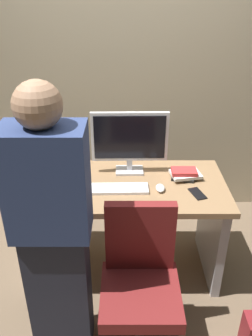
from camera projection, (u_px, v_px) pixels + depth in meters
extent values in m
plane|color=brown|center=(126.00, 265.00, 2.78)|extent=(9.00, 9.00, 0.00)
cube|color=tan|center=(126.00, 48.00, 2.91)|extent=(6.40, 0.10, 3.00)
cube|color=#93704C|center=(126.00, 186.00, 2.43)|extent=(1.39, 0.71, 0.04)
cube|color=#B2B2B7|center=(41.00, 229.00, 2.61)|extent=(0.06, 0.63, 0.72)
cube|color=#B2B2B7|center=(211.00, 230.00, 2.61)|extent=(0.06, 0.63, 0.72)
cylinder|color=black|center=(139.00, 323.00, 2.05)|extent=(0.05, 0.05, 0.39)
cube|color=maroon|center=(140.00, 295.00, 1.94)|extent=(0.44, 0.44, 0.08)
cube|color=maroon|center=(140.00, 236.00, 1.99)|extent=(0.40, 0.06, 0.44)
cube|color=#262838|center=(60.00, 290.00, 2.02)|extent=(0.34, 0.20, 0.85)
cube|color=navy|center=(47.00, 183.00, 1.68)|extent=(0.40, 0.24, 0.58)
sphere|color=#A57A5B|center=(37.00, 105.00, 1.50)|extent=(0.22, 0.22, 0.22)
cube|color=silver|center=(130.00, 170.00, 2.58)|extent=(0.20, 0.14, 0.02)
cube|color=silver|center=(130.00, 165.00, 2.55)|extent=(0.04, 0.03, 0.08)
cube|color=silver|center=(130.00, 137.00, 2.45)|extent=(0.54, 0.04, 0.36)
cube|color=black|center=(130.00, 138.00, 2.43)|extent=(0.50, 0.01, 0.32)
cube|color=white|center=(116.00, 189.00, 2.35)|extent=(0.43, 0.14, 0.02)
ellipsoid|color=white|center=(160.00, 188.00, 2.34)|extent=(0.06, 0.10, 0.03)
cylinder|color=white|center=(62.00, 191.00, 2.25)|extent=(0.07, 0.07, 0.10)
cylinder|color=silver|center=(67.00, 169.00, 2.51)|extent=(0.07, 0.07, 0.10)
cube|color=black|center=(183.00, 177.00, 2.49)|extent=(0.18, 0.16, 0.02)
cube|color=white|center=(186.00, 174.00, 2.48)|extent=(0.23, 0.19, 0.02)
cube|color=red|center=(184.00, 172.00, 2.46)|extent=(0.17, 0.11, 0.03)
cube|color=black|center=(197.00, 194.00, 2.30)|extent=(0.11, 0.16, 0.01)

